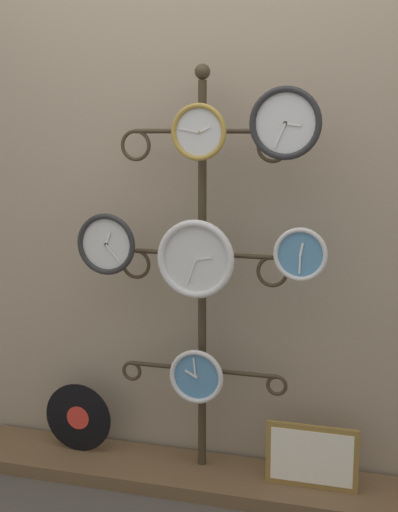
% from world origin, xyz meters
% --- Properties ---
extents(shop_wall, '(4.40, 0.04, 2.80)m').
position_xyz_m(shop_wall, '(0.00, 0.57, 1.40)').
color(shop_wall, gray).
rests_on(shop_wall, ground_plane).
extents(low_shelf, '(2.20, 0.36, 0.06)m').
position_xyz_m(low_shelf, '(0.00, 0.35, 0.03)').
color(low_shelf, brown).
rests_on(low_shelf, ground_plane).
extents(display_stand, '(0.76, 0.33, 1.80)m').
position_xyz_m(display_stand, '(0.00, 0.41, 0.68)').
color(display_stand, '#382D1E').
rests_on(display_stand, ground_plane).
extents(clock_top_center, '(0.23, 0.04, 0.23)m').
position_xyz_m(clock_top_center, '(0.02, 0.30, 1.53)').
color(clock_top_center, silver).
extents(clock_top_right, '(0.28, 0.04, 0.28)m').
position_xyz_m(clock_top_right, '(0.36, 0.31, 1.56)').
color(clock_top_right, silver).
extents(clock_middle_left, '(0.27, 0.04, 0.27)m').
position_xyz_m(clock_middle_left, '(-0.40, 0.32, 1.06)').
color(clock_middle_left, silver).
extents(clock_middle_center, '(0.33, 0.04, 0.33)m').
position_xyz_m(clock_middle_center, '(0.01, 0.29, 1.02)').
color(clock_middle_center, silver).
extents(clock_middle_right, '(0.22, 0.04, 0.22)m').
position_xyz_m(clock_middle_right, '(0.43, 0.31, 1.05)').
color(clock_middle_right, '#4C84B2').
extents(clock_bottom_center, '(0.24, 0.04, 0.24)m').
position_xyz_m(clock_bottom_center, '(-0.00, 0.33, 0.50)').
color(clock_bottom_center, '#4C84B2').
extents(vinyl_record, '(0.32, 0.01, 0.32)m').
position_xyz_m(vinyl_record, '(-0.59, 0.38, 0.22)').
color(vinyl_record, black).
rests_on(vinyl_record, low_shelf).
extents(picture_frame, '(0.39, 0.02, 0.27)m').
position_xyz_m(picture_frame, '(0.50, 0.33, 0.20)').
color(picture_frame, olive).
rests_on(picture_frame, low_shelf).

